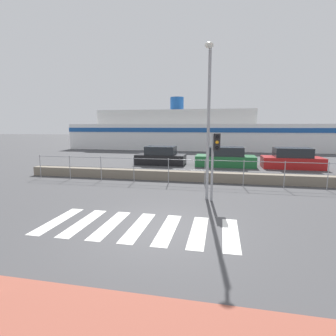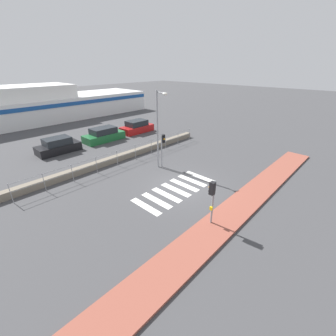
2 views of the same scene
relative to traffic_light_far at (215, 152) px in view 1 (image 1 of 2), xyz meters
The scene contains 11 objects.
ground_plane 4.15m from the traffic_light_far, 114.46° to the right, with size 160.00×160.00×0.00m, color #424244.
sidewalk_brick 7.81m from the traffic_light_far, 101.49° to the right, with size 24.00×1.80×0.12m.
crosswalk 4.42m from the traffic_light_far, 122.92° to the right, with size 5.85×2.40×0.01m.
seawall 4.36m from the traffic_light_far, 112.10° to the left, with size 19.10×0.55×0.52m.
harbor_fence 3.40m from the traffic_light_far, 117.99° to the left, with size 17.23×0.04×1.35m.
traffic_light_far is the anchor object (origin of this frame).
streetlamp 1.76m from the traffic_light_far, behind, with size 0.32×1.09×6.03m.
ferry_boat 25.35m from the traffic_light_far, 95.36° to the left, with size 35.75×8.70×6.83m.
parked_car_black 10.69m from the traffic_light_far, 114.77° to the left, with size 3.85×1.85×1.43m.
parked_car_green 9.74m from the traffic_light_far, 86.70° to the left, with size 4.40×1.90×1.46m.
parked_car_red 11.04m from the traffic_light_far, 61.41° to the left, with size 4.09×1.87×1.47m.
Camera 1 is at (1.72, -7.16, 3.00)m, focal length 28.00 mm.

